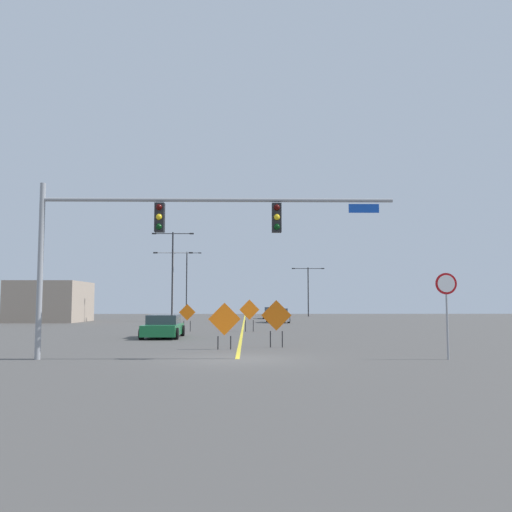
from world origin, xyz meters
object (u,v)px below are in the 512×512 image
construction_sign_median_near (276,317)px  car_white_far (272,313)px  construction_sign_left_lane (224,321)px  street_lamp_mid_left (173,279)px  street_lamp_mid_right (187,278)px  street_lamp_far_right (172,269)px  construction_sign_left_shoulder (249,311)px  street_lamp_far_left (308,286)px  stop_sign (447,299)px  car_silver_distant (278,316)px  car_green_approaching (163,327)px  construction_sign_right_shoulder (187,314)px  traffic_signal_assembly (165,228)px

construction_sign_median_near → car_white_far: construction_sign_median_near is taller
construction_sign_left_lane → car_white_far: 45.37m
street_lamp_mid_left → construction_sign_median_near: 35.19m
street_lamp_mid_left → street_lamp_mid_right: street_lamp_mid_right is taller
construction_sign_median_near → construction_sign_left_lane: bearing=-155.6°
street_lamp_far_right → construction_sign_left_shoulder: 21.62m
street_lamp_far_left → construction_sign_left_lane: 56.22m
stop_sign → car_silver_distant: stop_sign is taller
construction_sign_left_lane → car_silver_distant: size_ratio=0.43×
construction_sign_left_shoulder → car_silver_distant: bearing=80.4°
street_lamp_mid_right → construction_sign_left_shoulder: size_ratio=4.23×
street_lamp_mid_right → car_green_approaching: street_lamp_mid_right is taller
stop_sign → construction_sign_right_shoulder: stop_sign is taller
street_lamp_mid_left → car_white_far: 15.55m
street_lamp_far_left → car_white_far: street_lamp_far_left is taller
construction_sign_left_shoulder → construction_sign_left_lane: bearing=-94.4°
street_lamp_far_right → car_white_far: street_lamp_far_right is taller
street_lamp_far_right → car_white_far: (10.91, 11.09, -4.89)m
car_silver_distant → street_lamp_far_right: bearing=167.4°
traffic_signal_assembly → street_lamp_far_left: 60.50m
street_lamp_far_right → car_silver_distant: size_ratio=2.02×
street_lamp_mid_right → car_silver_distant: 27.15m
street_lamp_far_right → traffic_signal_assembly: bearing=-82.7°
construction_sign_left_shoulder → construction_sign_median_near: 13.47m
stop_sign → construction_sign_left_lane: stop_sign is taller
construction_sign_left_shoulder → construction_sign_left_lane: (-1.12, -14.45, -0.18)m
car_silver_distant → construction_sign_left_shoulder: bearing=-99.6°
car_white_far → traffic_signal_assembly: bearing=-96.9°
traffic_signal_assembly → car_silver_distant: 36.45m
street_lamp_mid_right → construction_sign_left_lane: 56.33m
traffic_signal_assembly → car_green_approaching: (-1.83, 11.99, -4.03)m
street_lamp_mid_left → construction_sign_median_near: size_ratio=3.54×
construction_sign_right_shoulder → car_white_far: (7.19, 30.60, -0.55)m
car_white_far → street_lamp_mid_right: bearing=138.5°
stop_sign → construction_sign_right_shoulder: (-11.19, 18.89, -0.92)m
construction_sign_right_shoulder → construction_sign_median_near: bearing=-68.1°
stop_sign → street_lamp_mid_left: 41.97m
car_silver_distant → construction_sign_right_shoulder: bearing=-112.9°
stop_sign → car_green_approaching: bearing=134.1°
car_white_far → stop_sign: bearing=-85.4°
street_lamp_mid_left → car_green_approaching: (3.14, -26.93, -3.89)m
traffic_signal_assembly → car_green_approaching: 12.78m
stop_sign → street_lamp_far_right: bearing=111.2°
construction_sign_left_shoulder → street_lamp_mid_left: bearing=111.6°
construction_sign_left_lane → street_lamp_far_left: bearing=80.0°
construction_sign_left_shoulder → construction_sign_median_near: bearing=-85.1°
street_lamp_far_right → street_lamp_mid_left: bearing=93.8°
traffic_signal_assembly → car_silver_distant: (6.01, 35.73, -3.96)m
traffic_signal_assembly → street_lamp_far_left: bearing=78.9°
street_lamp_far_left → construction_sign_right_shoulder: (-12.90, -40.70, -3.12)m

